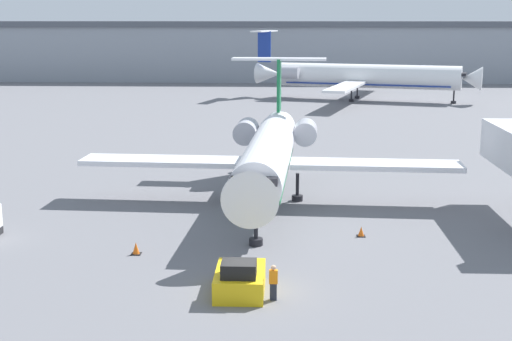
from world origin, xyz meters
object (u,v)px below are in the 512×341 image
at_px(traffic_cone_right, 361,232).
at_px(airplane_parked_far_left, 362,76).
at_px(traffic_cone_left, 136,249).
at_px(airplane_main, 269,153).
at_px(pushback_tug, 240,279).
at_px(worker_near_tug, 273,282).

bearing_deg(traffic_cone_right, airplane_parked_far_left, 84.26).
bearing_deg(airplane_parked_far_left, traffic_cone_left, -104.67).
xyz_separation_m(airplane_main, pushback_tug, (-0.92, -17.02, -2.88)).
relative_size(pushback_tug, traffic_cone_left, 5.41).
bearing_deg(traffic_cone_left, traffic_cone_right, 16.83).
bearing_deg(pushback_tug, worker_near_tug, -28.70).
bearing_deg(worker_near_tug, traffic_cone_left, 141.11).
distance_m(pushback_tug, traffic_cone_left, 8.10).
xyz_separation_m(airplane_main, traffic_cone_left, (-7.02, -11.69, -3.22)).
bearing_deg(traffic_cone_left, airplane_main, 59.01).
relative_size(airplane_main, airplane_parked_far_left, 0.74).
bearing_deg(airplane_parked_far_left, airplane_main, -101.35).
distance_m(airplane_main, airplane_parked_far_left, 66.22).
bearing_deg(worker_near_tug, airplane_main, 92.16).
relative_size(airplane_main, worker_near_tug, 15.72).
relative_size(traffic_cone_left, airplane_parked_far_left, 0.02).
distance_m(airplane_main, worker_near_tug, 18.10).
bearing_deg(pushback_tug, airplane_parked_far_left, 80.33).
height_order(airplane_main, traffic_cone_right, airplane_main).
xyz_separation_m(worker_near_tug, traffic_cone_right, (5.04, 10.06, -0.60)).
xyz_separation_m(airplane_main, traffic_cone_right, (5.72, -7.83, -3.26)).
relative_size(pushback_tug, airplane_parked_far_left, 0.10).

